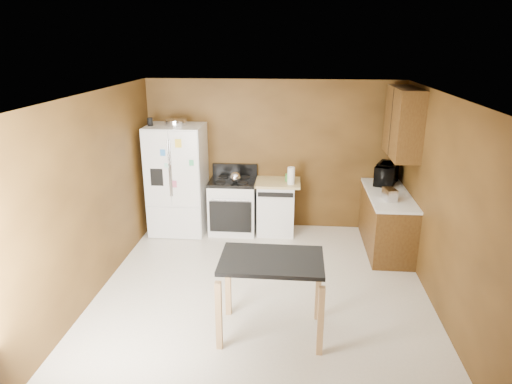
# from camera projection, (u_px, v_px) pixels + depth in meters

# --- Properties ---
(floor) EXTENTS (4.50, 4.50, 0.00)m
(floor) POSITION_uv_depth(u_px,v_px,m) (263.00, 290.00, 5.91)
(floor) COLOR silver
(floor) RESTS_ON ground
(ceiling) EXTENTS (4.50, 4.50, 0.00)m
(ceiling) POSITION_uv_depth(u_px,v_px,m) (264.00, 95.00, 5.12)
(ceiling) COLOR white
(ceiling) RESTS_ON ground
(wall_back) EXTENTS (4.20, 0.00, 4.20)m
(wall_back) POSITION_uv_depth(u_px,v_px,m) (273.00, 155.00, 7.64)
(wall_back) COLOR brown
(wall_back) RESTS_ON ground
(wall_front) EXTENTS (4.20, 0.00, 4.20)m
(wall_front) POSITION_uv_depth(u_px,v_px,m) (241.00, 299.00, 3.39)
(wall_front) COLOR brown
(wall_front) RESTS_ON ground
(wall_left) EXTENTS (0.00, 4.50, 4.50)m
(wall_left) POSITION_uv_depth(u_px,v_px,m) (96.00, 195.00, 5.69)
(wall_left) COLOR brown
(wall_left) RESTS_ON ground
(wall_right) EXTENTS (0.00, 4.50, 4.50)m
(wall_right) POSITION_uv_depth(u_px,v_px,m) (441.00, 205.00, 5.34)
(wall_right) COLOR brown
(wall_right) RESTS_ON ground
(roasting_pan) EXTENTS (0.36, 0.36, 0.09)m
(roasting_pan) POSITION_uv_depth(u_px,v_px,m) (176.00, 122.00, 7.25)
(roasting_pan) COLOR silver
(roasting_pan) RESTS_ON refrigerator
(pen_cup) EXTENTS (0.09, 0.09, 0.13)m
(pen_cup) POSITION_uv_depth(u_px,v_px,m) (150.00, 122.00, 7.18)
(pen_cup) COLOR black
(pen_cup) RESTS_ON refrigerator
(kettle) EXTENTS (0.17, 0.17, 0.17)m
(kettle) POSITION_uv_depth(u_px,v_px,m) (235.00, 177.00, 7.34)
(kettle) COLOR silver
(kettle) RESTS_ON gas_range
(paper_towel) EXTENTS (0.16, 0.16, 0.28)m
(paper_towel) POSITION_uv_depth(u_px,v_px,m) (291.00, 176.00, 7.28)
(paper_towel) COLOR white
(paper_towel) RESTS_ON dishwasher
(green_canister) EXTENTS (0.13, 0.13, 0.12)m
(green_canister) POSITION_uv_depth(u_px,v_px,m) (289.00, 178.00, 7.46)
(green_canister) COLOR green
(green_canister) RESTS_ON dishwasher
(toaster) EXTENTS (0.20, 0.26, 0.17)m
(toaster) POSITION_uv_depth(u_px,v_px,m) (390.00, 194.00, 6.53)
(toaster) COLOR silver
(toaster) RESTS_ON right_cabinets
(microwave) EXTENTS (0.54, 0.63, 0.30)m
(microwave) POSITION_uv_depth(u_px,v_px,m) (386.00, 175.00, 7.28)
(microwave) COLOR black
(microwave) RESTS_ON right_cabinets
(refrigerator) EXTENTS (0.90, 0.80, 1.80)m
(refrigerator) POSITION_uv_depth(u_px,v_px,m) (178.00, 180.00, 7.52)
(refrigerator) COLOR white
(refrigerator) RESTS_ON ground
(gas_range) EXTENTS (0.76, 0.68, 1.10)m
(gas_range) POSITION_uv_depth(u_px,v_px,m) (233.00, 205.00, 7.64)
(gas_range) COLOR white
(gas_range) RESTS_ON ground
(dishwasher) EXTENTS (0.78, 0.63, 0.89)m
(dishwasher) POSITION_uv_depth(u_px,v_px,m) (276.00, 206.00, 7.61)
(dishwasher) COLOR white
(dishwasher) RESTS_ON ground
(right_cabinets) EXTENTS (0.63, 1.58, 2.45)m
(right_cabinets) POSITION_uv_depth(u_px,v_px,m) (391.00, 192.00, 6.87)
(right_cabinets) COLOR brown
(right_cabinets) RESTS_ON ground
(island) EXTENTS (1.11, 0.73, 0.91)m
(island) POSITION_uv_depth(u_px,v_px,m) (271.00, 271.00, 4.83)
(island) COLOR black
(island) RESTS_ON ground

